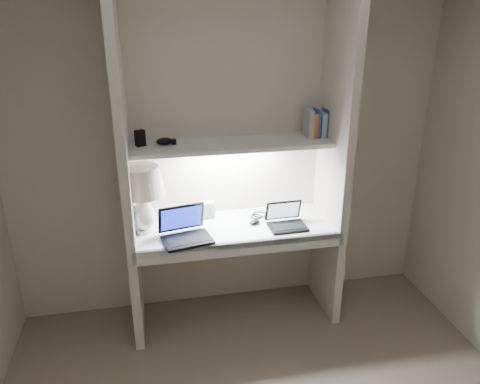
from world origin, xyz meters
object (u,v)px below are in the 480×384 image
object	(u,v)px
table_lamp	(141,188)
laptop_netbook	(286,221)
book_row	(318,124)
speaker	(208,210)
laptop_main	(185,231)

from	to	relation	value
table_lamp	laptop_netbook	size ratio (longest dim) A/B	1.79
table_lamp	book_row	size ratio (longest dim) A/B	2.42
table_lamp	speaker	xyz separation A→B (m)	(0.47, 0.14, -0.26)
table_lamp	book_row	distance (m)	1.34
laptop_main	laptop_netbook	distance (m)	0.73
table_lamp	laptop_main	xyz separation A→B (m)	(0.27, -0.16, -0.28)
book_row	laptop_main	bearing A→B (deg)	-165.60
laptop_main	speaker	distance (m)	0.36
table_lamp	laptop_main	world-z (taller)	table_lamp
table_lamp	speaker	bearing A→B (deg)	16.65
laptop_main	speaker	size ratio (longest dim) A/B	2.88
laptop_main	laptop_netbook	xyz separation A→B (m)	(0.73, 0.05, -0.01)
book_row	laptop_netbook	bearing A→B (deg)	-142.79
laptop_main	speaker	world-z (taller)	laptop_main
speaker	book_row	bearing A→B (deg)	-4.51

